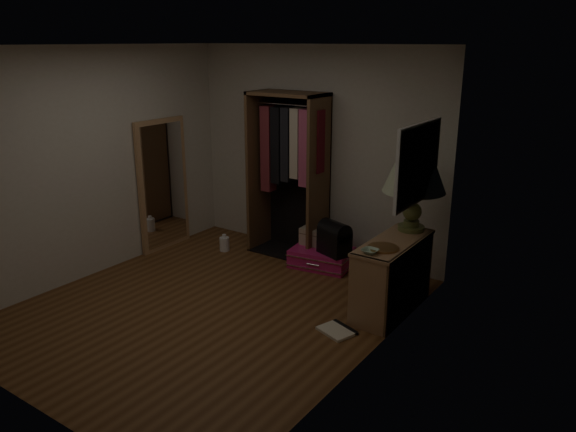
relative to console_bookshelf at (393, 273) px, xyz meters
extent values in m
plane|color=#5A3519|center=(-1.54, -1.03, -0.40)|extent=(4.00, 4.00, 0.00)
cube|color=beige|center=(-1.54, 0.97, 0.90)|extent=(3.50, 0.02, 2.60)
cube|color=beige|center=(-1.54, -3.03, 0.90)|extent=(3.50, 0.02, 2.60)
cube|color=beige|center=(0.21, -1.03, 0.90)|extent=(0.02, 4.00, 2.60)
cube|color=beige|center=(-3.29, -1.03, 0.90)|extent=(0.02, 4.00, 2.60)
cube|color=silver|center=(-1.54, -1.03, 2.20)|extent=(3.50, 4.00, 0.01)
cube|color=white|center=(0.19, -0.03, 1.15)|extent=(0.03, 0.96, 0.76)
cube|color=black|center=(0.19, -0.03, 1.15)|extent=(0.03, 0.90, 0.70)
cube|color=silver|center=(0.17, -0.03, 0.84)|extent=(0.01, 0.88, 0.02)
cube|color=silver|center=(0.17, -0.03, 0.92)|extent=(0.01, 0.88, 0.02)
cube|color=silver|center=(0.17, -0.03, 1.00)|extent=(0.01, 0.88, 0.02)
cube|color=silver|center=(0.17, -0.03, 1.08)|extent=(0.01, 0.88, 0.02)
cube|color=silver|center=(0.17, -0.03, 1.15)|extent=(0.01, 0.88, 0.02)
cube|color=silver|center=(0.17, -0.03, 1.23)|extent=(0.01, 0.88, 0.02)
cube|color=silver|center=(0.17, -0.03, 1.31)|extent=(0.01, 0.88, 0.02)
cube|color=silver|center=(0.17, -0.03, 1.39)|extent=(0.01, 0.88, 0.02)
cube|color=silver|center=(0.17, -0.03, 1.46)|extent=(0.01, 0.88, 0.02)
cube|color=#9C6F4B|center=(0.00, -0.56, -0.02)|extent=(0.40, 0.03, 0.75)
cube|color=#9C6F4B|center=(0.00, 0.51, -0.02)|extent=(0.40, 0.03, 0.75)
cube|color=#9C6F4B|center=(0.00, -0.03, -0.34)|extent=(0.40, 1.04, 0.03)
cube|color=#9C6F4B|center=(0.00, -0.03, 0.17)|extent=(0.40, 1.04, 0.03)
cube|color=#9C6F4B|center=(0.00, -0.03, 0.34)|extent=(0.42, 1.12, 0.03)
cube|color=brown|center=(0.19, -0.03, -0.02)|extent=(0.02, 1.10, 0.75)
cube|color=#9C6F4B|center=(-0.01, 0.30, 0.25)|extent=(0.36, 0.38, 0.13)
cube|color=gray|center=(-0.06, -0.50, -0.19)|extent=(0.22, 0.04, 0.27)
cube|color=#4C3833|center=(-0.07, -0.45, -0.20)|extent=(0.20, 0.05, 0.25)
cube|color=#B7AD99|center=(-0.07, -0.40, -0.20)|extent=(0.20, 0.04, 0.24)
cube|color=brown|center=(-0.07, -0.36, -0.19)|extent=(0.20, 0.03, 0.27)
cube|color=#3F4C59|center=(-0.09, -0.33, -0.19)|extent=(0.16, 0.03, 0.26)
cube|color=gray|center=(-0.08, -0.29, -0.17)|extent=(0.17, 0.03, 0.30)
cube|color=#59594C|center=(-0.08, -0.25, -0.16)|extent=(0.17, 0.03, 0.31)
cube|color=#B2724C|center=(-0.07, -0.21, -0.20)|extent=(0.20, 0.04, 0.24)
cube|color=beige|center=(-0.08, -0.16, -0.16)|extent=(0.17, 0.04, 0.31)
cube|color=#332D38|center=(-0.07, -0.10, -0.17)|extent=(0.20, 0.04, 0.30)
cube|color=gray|center=(-0.08, -0.05, -0.21)|extent=(0.17, 0.04, 0.23)
cube|color=#4C3833|center=(-0.08, 0.00, -0.18)|extent=(0.18, 0.04, 0.29)
cube|color=#B7AD99|center=(-0.07, 0.04, -0.17)|extent=(0.19, 0.03, 0.30)
cube|color=brown|center=(-0.06, 0.08, -0.20)|extent=(0.21, 0.03, 0.24)
cube|color=#3F4C59|center=(-0.08, 0.12, -0.20)|extent=(0.18, 0.03, 0.25)
cube|color=gray|center=(-0.08, 0.16, -0.19)|extent=(0.18, 0.05, 0.27)
cube|color=#59594C|center=(-0.09, 0.22, -0.20)|extent=(0.16, 0.04, 0.24)
cube|color=#B2724C|center=(-0.08, 0.27, -0.17)|extent=(0.18, 0.04, 0.31)
cube|color=beige|center=(-0.07, 0.32, -0.19)|extent=(0.19, 0.04, 0.26)
cube|color=brown|center=(-2.24, 0.71, 0.63)|extent=(0.04, 0.50, 2.05)
cube|color=brown|center=(-1.33, 0.71, 0.63)|extent=(0.04, 0.50, 2.05)
cube|color=brown|center=(-1.79, 0.71, 1.63)|extent=(0.95, 0.50, 0.04)
cube|color=black|center=(-1.79, 0.95, 0.63)|extent=(0.95, 0.02, 2.05)
cube|color=black|center=(-1.79, 0.71, -0.39)|extent=(0.95, 0.50, 0.02)
cylinder|color=silver|center=(-1.79, 0.71, 1.50)|extent=(0.87, 0.02, 0.02)
cube|color=maroon|center=(-2.07, 0.69, 0.94)|extent=(0.14, 0.15, 1.07)
cube|color=black|center=(-1.92, 0.69, 1.00)|extent=(0.13, 0.16, 0.95)
cube|color=black|center=(-1.78, 0.69, 1.02)|extent=(0.11, 0.15, 0.91)
cube|color=beige|center=(-1.64, 0.69, 1.05)|extent=(0.12, 0.14, 0.85)
cube|color=#BF4C72|center=(-1.50, 0.69, 1.01)|extent=(0.12, 0.16, 0.93)
cube|color=#590F19|center=(-1.35, 0.69, 1.10)|extent=(0.13, 0.15, 0.74)
cube|color=tan|center=(-3.24, -0.03, 0.45)|extent=(0.05, 0.80, 1.70)
cube|color=silver|center=(-3.21, -0.03, 0.45)|extent=(0.01, 0.68, 1.58)
cube|color=#C81864|center=(-1.19, 0.57, -0.29)|extent=(0.77, 0.60, 0.22)
cube|color=silver|center=(-1.19, 0.57, -0.35)|extent=(0.79, 0.62, 0.01)
cube|color=silver|center=(-1.19, 0.57, -0.23)|extent=(0.79, 0.62, 0.01)
cylinder|color=silver|center=(-1.15, 0.31, -0.29)|extent=(0.16, 0.04, 0.02)
cube|color=tan|center=(-1.35, 0.65, -0.07)|extent=(0.31, 0.22, 0.21)
cube|color=brown|center=(-1.35, 0.65, -0.03)|extent=(0.32, 0.23, 0.01)
cylinder|color=silver|center=(-1.35, 0.65, 0.05)|extent=(0.09, 0.02, 0.01)
cube|color=black|center=(-0.98, 0.51, -0.03)|extent=(0.43, 0.35, 0.28)
cylinder|color=black|center=(-0.98, 0.51, 0.11)|extent=(0.43, 0.35, 0.24)
cylinder|color=#50592B|center=(0.00, 0.39, 0.38)|extent=(0.36, 0.36, 0.05)
cylinder|color=#50592B|center=(0.00, 0.39, 0.43)|extent=(0.21, 0.21, 0.06)
sphere|color=#50592B|center=(0.00, 0.39, 0.55)|extent=(0.26, 0.26, 0.20)
cylinder|color=#50592B|center=(0.00, 0.39, 0.71)|extent=(0.09, 0.09, 0.11)
cone|color=beige|center=(0.00, 0.39, 0.96)|extent=(0.85, 0.85, 0.39)
cone|color=beige|center=(0.00, 0.39, 0.96)|extent=(0.76, 0.76, 0.37)
cylinder|color=#A0703D|center=(0.00, -0.28, 0.36)|extent=(0.39, 0.39, 0.02)
imported|color=#9BBA9E|center=(-0.05, -0.46, 0.37)|extent=(0.17, 0.17, 0.04)
cylinder|color=white|center=(-2.51, 0.29, -0.31)|extent=(0.14, 0.14, 0.18)
cylinder|color=white|center=(-2.51, 0.29, -0.19)|extent=(0.06, 0.06, 0.04)
cube|color=beige|center=(-0.22, -0.73, -0.38)|extent=(0.39, 0.35, 0.03)
cube|color=black|center=(-0.18, -0.63, -0.38)|extent=(0.32, 0.15, 0.03)
camera|label=1|loc=(2.10, -4.89, 2.25)|focal=35.00mm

